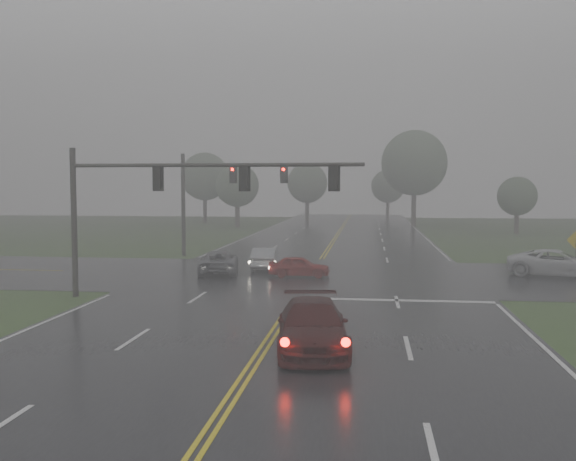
# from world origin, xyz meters

# --- Properties ---
(ground) EXTENTS (180.00, 180.00, 0.00)m
(ground) POSITION_xyz_m (0.00, 0.00, 0.00)
(ground) COLOR #2E461E
(ground) RESTS_ON ground
(main_road) EXTENTS (18.00, 160.00, 0.02)m
(main_road) POSITION_xyz_m (0.00, 20.00, 0.00)
(main_road) COLOR black
(main_road) RESTS_ON ground
(cross_street) EXTENTS (120.00, 14.00, 0.02)m
(cross_street) POSITION_xyz_m (0.00, 22.00, 0.00)
(cross_street) COLOR black
(cross_street) RESTS_ON ground
(stop_bar) EXTENTS (8.50, 0.50, 0.01)m
(stop_bar) POSITION_xyz_m (4.50, 14.40, 0.00)
(stop_bar) COLOR silver
(stop_bar) RESTS_ON ground
(sedan_maroon) EXTENTS (2.74, 5.46, 1.52)m
(sedan_maroon) POSITION_xyz_m (1.53, 5.30, 0.00)
(sedan_maroon) COLOR black
(sedan_maroon) RESTS_ON ground
(sedan_red) EXTENTS (3.44, 1.39, 1.17)m
(sedan_red) POSITION_xyz_m (-0.61, 21.32, 0.00)
(sedan_red) COLOR maroon
(sedan_red) RESTS_ON ground
(sedan_silver) EXTENTS (1.64, 4.14, 1.34)m
(sedan_silver) POSITION_xyz_m (-3.01, 24.24, 0.00)
(sedan_silver) COLOR #919498
(sedan_silver) RESTS_ON ground
(car_grey) EXTENTS (2.98, 5.02, 1.31)m
(car_grey) POSITION_xyz_m (-5.44, 22.21, 0.00)
(car_grey) COLOR #53555A
(car_grey) RESTS_ON ground
(pickup_white) EXTENTS (5.85, 3.90, 1.49)m
(pickup_white) POSITION_xyz_m (13.81, 23.31, 0.00)
(pickup_white) COLOR silver
(pickup_white) RESTS_ON ground
(signal_gantry_near) EXTENTS (13.38, 0.30, 6.84)m
(signal_gantry_near) POSITION_xyz_m (-6.02, 13.71, 4.84)
(signal_gantry_near) COLOR black
(signal_gantry_near) RESTS_ON ground
(signal_gantry_far) EXTENTS (12.46, 0.38, 7.43)m
(signal_gantry_far) POSITION_xyz_m (-6.40, 31.19, 5.20)
(signal_gantry_far) COLOR black
(signal_gantry_far) RESTS_ON ground
(sign_diamond_east) EXTENTS (1.07, 0.14, 2.59)m
(sign_diamond_east) POSITION_xyz_m (14.91, 23.71, 1.74)
(sign_diamond_east) COLOR black
(sign_diamond_east) RESTS_ON ground
(tree_nw_a) EXTENTS (5.35, 5.35, 7.85)m
(tree_nw_a) POSITION_xyz_m (-12.85, 63.22, 5.15)
(tree_nw_a) COLOR #31271F
(tree_nw_a) RESTS_ON ground
(tree_ne_a) EXTENTS (8.24, 8.24, 12.10)m
(tree_ne_a) POSITION_xyz_m (8.85, 67.99, 7.96)
(tree_ne_a) COLOR #31271F
(tree_ne_a) RESTS_ON ground
(tree_n_mid) EXTENTS (5.70, 5.70, 8.37)m
(tree_n_mid) POSITION_xyz_m (-5.51, 76.74, 5.50)
(tree_n_mid) COLOR #31271F
(tree_n_mid) RESTS_ON ground
(tree_e_near) EXTENTS (4.15, 4.15, 6.09)m
(tree_e_near) POSITION_xyz_m (18.86, 56.46, 4.00)
(tree_e_near) COLOR #31271F
(tree_e_near) RESTS_ON ground
(tree_nw_b) EXTENTS (6.60, 6.60, 9.69)m
(tree_nw_b) POSITION_xyz_m (-19.25, 72.20, 6.38)
(tree_nw_b) COLOR #31271F
(tree_nw_b) RESTS_ON ground
(tree_n_far) EXTENTS (5.22, 5.22, 7.66)m
(tree_n_far) POSITION_xyz_m (6.14, 87.20, 5.03)
(tree_n_far) COLOR #31271F
(tree_n_far) RESTS_ON ground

